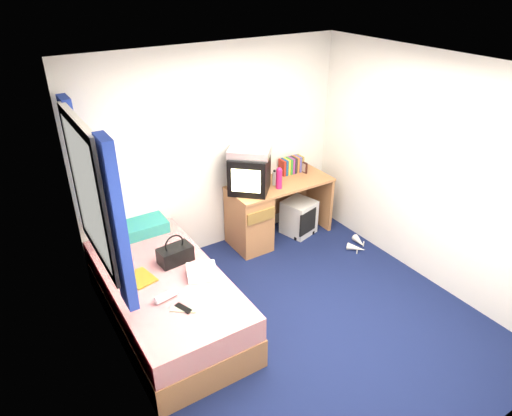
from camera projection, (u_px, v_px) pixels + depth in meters
ground at (301, 320)px, 4.48m from camera, size 3.40×3.40×0.00m
room_shell at (310, 188)px, 3.79m from camera, size 3.40×3.40×3.40m
bed at (167, 299)px, 4.36m from camera, size 1.01×2.00×0.54m
pillow at (138, 227)px, 4.89m from camera, size 0.59×0.38×0.13m
desk at (260, 213)px, 5.57m from camera, size 1.30×0.55×0.75m
storage_cube at (299, 217)px, 5.85m from camera, size 0.44×0.44×0.45m
crt_tv at (249, 174)px, 5.23m from camera, size 0.59×0.59×0.43m
vcr at (249, 152)px, 5.11m from camera, size 0.57×0.56×0.09m
book_row at (291, 165)px, 5.74m from camera, size 0.31×0.13×0.20m
picture_frame at (304, 167)px, 5.76m from camera, size 0.03×0.12×0.14m
pink_water_bottle at (279, 179)px, 5.34m from camera, size 0.08×0.08×0.23m
aerosol_can at (274, 178)px, 5.43m from camera, size 0.05×0.05×0.17m
handbag at (175, 254)px, 4.39m from camera, size 0.34×0.21×0.30m
towel at (202, 272)px, 4.21m from camera, size 0.33×0.30×0.09m
magazine at (140, 278)px, 4.19m from camera, size 0.26×0.32×0.01m
water_bottle at (166, 296)px, 3.92m from camera, size 0.21×0.10×0.07m
colour_swatch_fan at (183, 310)px, 3.81m from camera, size 0.21×0.18×0.01m
remote_control at (183, 308)px, 3.82m from camera, size 0.10×0.17×0.02m
window_assembly at (93, 195)px, 3.75m from camera, size 0.11×1.42×1.40m
white_heels at (358, 245)px, 5.61m from camera, size 0.30×0.32×0.09m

